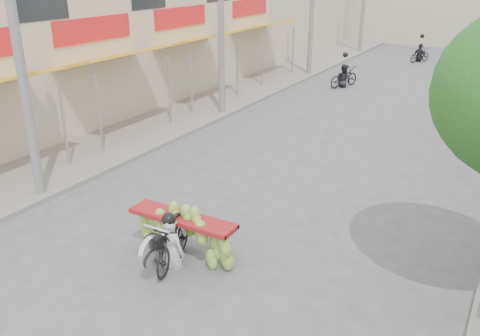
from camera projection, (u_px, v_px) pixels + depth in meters
ground at (118, 332)px, 8.38m from camera, size 120.00×120.00×0.00m
sidewalk_left at (227, 93)px, 23.66m from camera, size 4.00×60.00×0.12m
shophouse_row_left at (125, 24)px, 24.04m from camera, size 9.77×40.00×6.00m
utility_pole_near at (16, 39)px, 11.79m from camera, size 0.60×0.24×8.00m
utility_pole_mid at (221, 11)px, 19.03m from camera, size 0.60×0.24×8.00m
banana_motorbike at (176, 232)px, 10.14m from camera, size 2.34×1.87×1.97m
bg_motorbike_a at (344, 72)px, 24.89m from camera, size 1.25×1.87×1.95m
bg_motorbike_c at (421, 49)px, 31.26m from camera, size 1.22×1.62×1.95m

